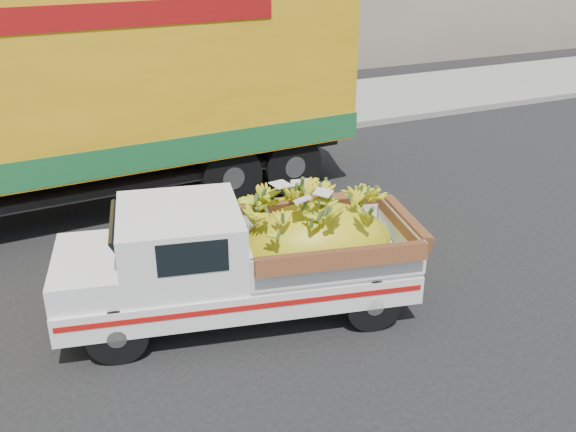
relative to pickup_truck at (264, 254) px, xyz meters
name	(u,v)px	position (x,y,z in m)	size (l,w,h in m)	color
ground	(152,299)	(-1.25, 0.87, -0.80)	(100.00, 100.00, 0.00)	black
curb	(82,161)	(-1.25, 6.68, -0.73)	(60.00, 0.25, 0.15)	gray
sidewalk	(67,135)	(-1.25, 8.78, -0.73)	(60.00, 4.00, 0.14)	gray
pickup_truck	(264,254)	(0.00, 0.00, 0.00)	(4.50, 2.45, 1.50)	black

